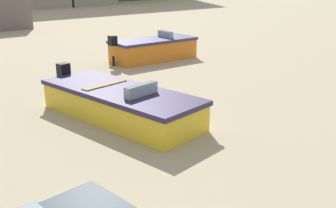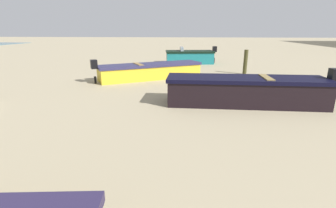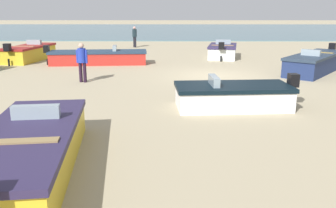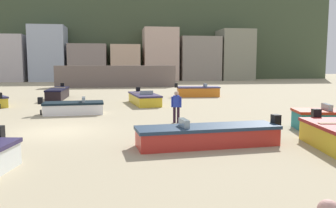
# 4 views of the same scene
# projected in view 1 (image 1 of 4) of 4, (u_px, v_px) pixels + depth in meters

# --- Properties ---
(boat_orange_3) EXTENTS (4.14, 1.80, 1.24)m
(boat_orange_3) POSITION_uv_depth(u_px,v_px,m) (154.00, 49.00, 17.30)
(boat_orange_3) COLOR orange
(boat_orange_3) RESTS_ON ground
(boat_yellow_5) EXTENTS (2.25, 5.07, 1.10)m
(boat_yellow_5) POSITION_uv_depth(u_px,v_px,m) (120.00, 103.00, 10.22)
(boat_yellow_5) COLOR gold
(boat_yellow_5) RESTS_ON ground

